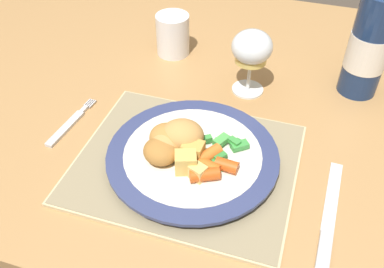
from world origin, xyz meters
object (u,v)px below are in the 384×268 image
(table_knife, at_px, (328,224))
(wine_glass, at_px, (252,50))
(dinner_plate, at_px, (193,157))
(drinking_cup, at_px, (173,34))
(bottle, at_px, (372,39))
(fork, at_px, (69,125))
(dining_table, at_px, (194,120))

(table_knife, relative_size, wine_glass, 1.64)
(dinner_plate, xyz_separation_m, table_knife, (0.22, -0.05, -0.01))
(wine_glass, height_order, drinking_cup, wine_glass)
(table_knife, relative_size, bottle, 0.72)
(wine_glass, distance_m, drinking_cup, 0.21)
(fork, bearing_deg, dinner_plate, -5.25)
(fork, relative_size, drinking_cup, 1.57)
(wine_glass, distance_m, bottle, 0.21)
(dinner_plate, xyz_separation_m, drinking_cup, (-0.14, 0.31, 0.03))
(table_knife, bearing_deg, dinner_plate, 165.76)
(wine_glass, height_order, bottle, bottle)
(wine_glass, bearing_deg, drinking_cup, 154.96)
(dining_table, xyz_separation_m, fork, (-0.17, -0.18, 0.09))
(dinner_plate, height_order, wine_glass, wine_glass)
(dinner_plate, xyz_separation_m, fork, (-0.24, 0.02, -0.01))
(dinner_plate, distance_m, drinking_cup, 0.34)
(table_knife, bearing_deg, wine_glass, 122.19)
(fork, xyz_separation_m, drinking_cup, (0.09, 0.29, 0.04))
(dining_table, height_order, dinner_plate, dinner_plate)
(dinner_plate, xyz_separation_m, bottle, (0.24, 0.29, 0.09))
(fork, bearing_deg, table_knife, -9.60)
(dinner_plate, xyz_separation_m, wine_glass, (0.04, 0.22, 0.07))
(dinner_plate, bearing_deg, dining_table, 107.24)
(fork, bearing_deg, drinking_cup, 72.14)
(dining_table, relative_size, dinner_plate, 5.05)
(dinner_plate, distance_m, table_knife, 0.22)
(dining_table, distance_m, drinking_cup, 0.19)
(wine_glass, bearing_deg, dining_table, -170.30)
(table_knife, distance_m, drinking_cup, 0.51)
(wine_glass, bearing_deg, dinner_plate, -100.37)
(dining_table, xyz_separation_m, bottle, (0.30, 0.08, 0.20))
(wine_glass, xyz_separation_m, drinking_cup, (-0.18, 0.09, -0.04))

